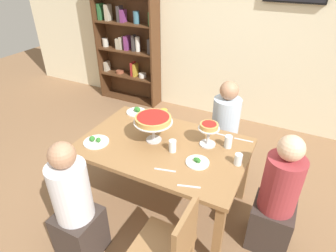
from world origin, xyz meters
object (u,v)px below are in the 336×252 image
object	(u,v)px
personal_pizza_stand	(209,130)
cutlery_knife_far	(217,134)
diner_far_right	(224,135)
deep_dish_pizza_stand	(153,120)
salad_plate_far_diner	(137,111)
water_glass_clear_far	(173,146)
cutlery_fork_far	(244,140)
bookshelf	(128,33)
beer_glass_amber_tall	(164,117)
salad_plate_spare	(96,141)
chair_near_right	(170,246)
diner_near_left	(75,211)
salad_plate_near_diner	(197,162)
cutlery_fork_near	(165,170)
cutlery_knife_near	(189,186)
dining_table	(163,152)
diner_head_east	(276,203)
water_glass_clear_spare	(238,159)
water_glass_clear_near	(228,142)

from	to	relation	value
personal_pizza_stand	cutlery_knife_far	size ratio (longest dim) A/B	1.26
diner_far_right	deep_dish_pizza_stand	distance (m)	1.02
personal_pizza_stand	cutlery_knife_far	bearing A→B (deg)	84.26
personal_pizza_stand	diner_far_right	bearing A→B (deg)	89.95
deep_dish_pizza_stand	personal_pizza_stand	world-z (taller)	deep_dish_pizza_stand
salad_plate_far_diner	water_glass_clear_far	size ratio (longest dim) A/B	1.94
cutlery_fork_far	water_glass_clear_far	bearing A→B (deg)	36.27
bookshelf	salad_plate_far_diner	bearing A→B (deg)	-54.31
beer_glass_amber_tall	cutlery_fork_far	distance (m)	0.83
salad_plate_spare	chair_near_right	bearing A→B (deg)	-26.34
diner_near_left	salad_plate_spare	distance (m)	0.66
salad_plate_near_diner	chair_near_right	bearing A→B (deg)	-84.18
bookshelf	water_glass_clear_far	world-z (taller)	bookshelf
salad_plate_spare	beer_glass_amber_tall	size ratio (longest dim) A/B	1.43
chair_near_right	diner_far_right	bearing A→B (deg)	3.05
cutlery_fork_near	cutlery_knife_near	bearing A→B (deg)	-33.01
bookshelf	salad_plate_spare	xyz separation A→B (m)	(1.12, -2.27, -0.41)
dining_table	diner_head_east	bearing A→B (deg)	-0.62
dining_table	salad_plate_far_diner	distance (m)	0.71
deep_dish_pizza_stand	salad_plate_spare	xyz separation A→B (m)	(-0.47, -0.28, -0.20)
dining_table	diner_near_left	bearing A→B (deg)	-114.23
diner_head_east	water_glass_clear_far	xyz separation A→B (m)	(-0.94, -0.04, 0.31)
personal_pizza_stand	water_glass_clear_far	bearing A→B (deg)	-135.80
bookshelf	salad_plate_near_diner	size ratio (longest dim) A/B	10.95
chair_near_right	deep_dish_pizza_stand	distance (m)	1.08
salad_plate_spare	cutlery_knife_far	bearing A→B (deg)	34.14
personal_pizza_stand	beer_glass_amber_tall	size ratio (longest dim) A/B	1.37
diner_head_east	salad_plate_spare	size ratio (longest dim) A/B	4.83
water_glass_clear_far	cutlery_knife_near	size ratio (longest dim) A/B	0.63
dining_table	bookshelf	size ratio (longest dim) A/B	0.70
salad_plate_spare	water_glass_clear_spare	bearing A→B (deg)	12.43
diner_near_left	salad_plate_spare	size ratio (longest dim) A/B	4.83
water_glass_clear_near	cutlery_knife_near	distance (m)	0.65
water_glass_clear_near	cutlery_fork_far	size ratio (longest dim) A/B	0.65
water_glass_clear_near	water_glass_clear_spare	distance (m)	0.25
cutlery_knife_near	water_glass_clear_near	bearing A→B (deg)	62.63
diner_near_left	personal_pizza_stand	size ratio (longest dim) A/B	5.06
salad_plate_spare	salad_plate_near_diner	bearing A→B (deg)	8.38
beer_glass_amber_tall	cutlery_fork_near	world-z (taller)	beer_glass_amber_tall
dining_table	cutlery_fork_near	size ratio (longest dim) A/B	8.56
water_glass_clear_spare	salad_plate_near_diner	bearing A→B (deg)	-155.83
diner_far_right	salad_plate_spare	distance (m)	1.44
deep_dish_pizza_stand	cutlery_fork_far	bearing A→B (deg)	26.42
diner_near_left	water_glass_clear_near	bearing A→B (deg)	-40.95
salad_plate_near_diner	salad_plate_spare	distance (m)	0.98
diner_far_right	diner_near_left	size ratio (longest dim) A/B	1.00
diner_far_right	water_glass_clear_spare	distance (m)	0.88
chair_near_right	cutlery_knife_far	size ratio (longest dim) A/B	4.83
diner_near_left	chair_near_right	xyz separation A→B (m)	(0.82, 0.06, -0.01)
water_glass_clear_near	water_glass_clear_far	size ratio (longest dim) A/B	1.04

